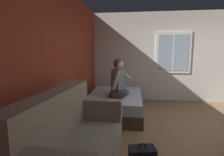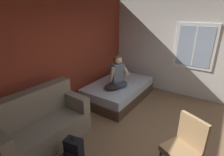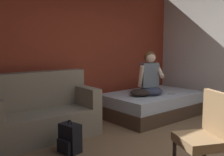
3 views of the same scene
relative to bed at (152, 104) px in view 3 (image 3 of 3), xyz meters
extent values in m
cube|color=#993823|center=(-1.14, 0.90, 1.11)|extent=(9.87, 0.16, 2.70)
cube|color=#4C3828|center=(0.00, 0.00, -0.11)|extent=(2.03, 1.30, 0.26)
cube|color=silver|center=(0.00, 0.00, 0.13)|extent=(1.97, 1.26, 0.22)
cube|color=gray|center=(-2.36, 0.17, -0.02)|extent=(1.74, 0.88, 0.44)
cube|color=gray|center=(-2.34, 0.47, 0.50)|extent=(1.71, 0.32, 0.60)
cube|color=gray|center=(-1.60, 0.13, 0.36)|extent=(0.22, 0.81, 0.32)
cylinder|color=#382D23|center=(-1.35, -2.03, -0.04)|extent=(0.04, 0.04, 0.40)
cube|color=#9E7A51|center=(-1.61, -2.13, 0.21)|extent=(0.61, 0.61, 0.10)
cube|color=#9E7A51|center=(-1.43, -2.21, 0.50)|extent=(0.25, 0.44, 0.48)
ellipsoid|color=#383D51|center=(-0.21, -0.12, 0.32)|extent=(0.66, 0.62, 0.16)
cube|color=slate|center=(-0.19, -0.09, 0.64)|extent=(0.38, 0.32, 0.48)
cylinder|color=beige|center=(-0.40, -0.05, 0.62)|extent=(0.16, 0.23, 0.44)
cylinder|color=beige|center=(-0.08, -0.23, 0.74)|extent=(0.24, 0.37, 0.29)
sphere|color=beige|center=(-0.20, -0.11, 0.99)|extent=(0.21, 0.21, 0.21)
ellipsoid|color=brown|center=(-0.19, -0.09, 1.00)|extent=(0.30, 0.30, 0.23)
cube|color=black|center=(-2.31, -0.56, -0.04)|extent=(0.23, 0.33, 0.40)
cube|color=black|center=(-2.42, -0.58, -0.13)|extent=(0.10, 0.25, 0.18)
torus|color=black|center=(-2.31, -0.56, 0.18)|extent=(0.03, 0.09, 0.09)
ellipsoid|color=#2D231E|center=(-0.41, -0.09, 0.31)|extent=(0.58, 0.52, 0.14)
cube|color=#B7B7BC|center=(0.17, -0.36, 0.25)|extent=(0.16, 0.13, 0.01)
camera|label=1|loc=(-4.21, -0.44, 1.25)|focal=28.00mm
camera|label=2|loc=(-3.87, -2.41, 2.20)|focal=28.00mm
camera|label=3|loc=(-4.08, -3.62, 1.25)|focal=42.00mm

